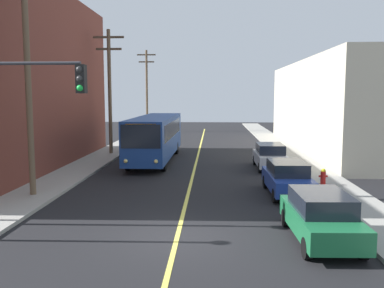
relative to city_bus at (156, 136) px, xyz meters
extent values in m
plane|color=black|center=(2.97, -16.39, -1.82)|extent=(120.00, 120.00, 0.00)
cube|color=gray|center=(-4.28, -6.39, -1.74)|extent=(2.50, 90.00, 0.15)
cube|color=gray|center=(10.22, -6.39, -1.74)|extent=(2.50, 90.00, 0.15)
cube|color=#D8CC4C|center=(2.97, -1.39, -1.81)|extent=(0.16, 60.00, 0.01)
cube|color=black|center=(-5.57, -3.83, -0.22)|extent=(0.06, 15.20, 1.30)
cube|color=black|center=(-5.57, -3.83, 2.98)|extent=(0.06, 15.20, 1.30)
cube|color=black|center=(-5.57, -3.83, 6.18)|extent=(0.06, 15.20, 1.30)
cube|color=beige|center=(17.47, 7.32, 2.00)|extent=(12.00, 26.80, 7.64)
cube|color=black|center=(11.51, 7.32, -0.22)|extent=(0.06, 18.76, 1.30)
cube|color=black|center=(11.51, 7.32, 2.98)|extent=(0.06, 18.76, 1.30)
cube|color=navy|center=(0.00, 0.01, 0.01)|extent=(2.67, 12.02, 2.75)
cube|color=black|center=(-0.06, -5.97, 0.53)|extent=(2.35, 0.10, 1.40)
cube|color=black|center=(0.06, 5.99, 0.63)|extent=(2.30, 0.10, 1.10)
cube|color=black|center=(-1.25, 0.03, 0.53)|extent=(0.16, 10.20, 1.10)
cube|color=black|center=(1.26, 0.00, 0.53)|extent=(0.16, 10.20, 1.10)
cube|color=orange|center=(-0.06, -5.96, 1.13)|extent=(1.79, 0.08, 0.30)
sphere|color=#F9D872|center=(-0.95, -6.00, -0.92)|extent=(0.24, 0.24, 0.24)
sphere|color=#F9D872|center=(0.83, -6.02, -0.92)|extent=(0.24, 0.24, 0.24)
cylinder|color=black|center=(-1.17, -4.18, -1.32)|extent=(0.31, 1.00, 1.00)
cylinder|color=black|center=(1.08, -4.20, -1.32)|extent=(0.31, 1.00, 1.00)
cylinder|color=black|center=(-1.09, 3.52, -1.32)|extent=(0.31, 1.00, 1.00)
cylinder|color=black|center=(1.16, 3.50, -1.32)|extent=(0.31, 1.00, 1.00)
cube|color=#196038|center=(7.65, -16.48, -1.15)|extent=(1.94, 4.46, 0.70)
cube|color=black|center=(7.65, -16.48, -0.50)|extent=(1.70, 2.51, 0.60)
cylinder|color=black|center=(6.90, -18.00, -1.50)|extent=(0.24, 0.65, 0.64)
cylinder|color=black|center=(8.49, -17.95, -1.50)|extent=(0.24, 0.65, 0.64)
cylinder|color=black|center=(6.80, -15.00, -1.50)|extent=(0.24, 0.65, 0.64)
cylinder|color=black|center=(8.40, -14.95, -1.50)|extent=(0.24, 0.65, 0.64)
cube|color=navy|center=(7.68, -10.14, -1.15)|extent=(1.89, 4.44, 0.70)
cube|color=black|center=(7.68, -10.14, -0.50)|extent=(1.67, 2.50, 0.60)
cylinder|color=black|center=(6.91, -11.66, -1.50)|extent=(0.23, 0.64, 0.64)
cylinder|color=black|center=(8.51, -11.62, -1.50)|extent=(0.23, 0.64, 0.64)
cylinder|color=black|center=(6.85, -8.66, -1.50)|extent=(0.23, 0.64, 0.64)
cylinder|color=black|center=(8.45, -8.62, -1.50)|extent=(0.23, 0.64, 0.64)
cube|color=#B7B7BC|center=(7.83, -3.03, -1.15)|extent=(1.83, 4.41, 0.70)
cube|color=black|center=(7.83, -3.03, -0.50)|extent=(1.64, 2.47, 0.60)
cylinder|color=black|center=(7.04, -4.53, -1.50)|extent=(0.22, 0.64, 0.64)
cylinder|color=black|center=(8.64, -4.52, -1.50)|extent=(0.22, 0.64, 0.64)
cylinder|color=black|center=(7.02, -1.53, -1.50)|extent=(0.22, 0.64, 0.64)
cylinder|color=black|center=(8.62, -1.52, -1.50)|extent=(0.22, 0.64, 0.64)
cylinder|color=brown|center=(-4.21, -11.23, 3.94)|extent=(0.28, 0.28, 11.22)
cylinder|color=brown|center=(-3.97, 2.69, 3.16)|extent=(0.28, 0.28, 9.65)
cube|color=#4C3D2D|center=(-3.97, 2.69, 7.38)|extent=(2.40, 0.16, 0.16)
cube|color=#4C3D2D|center=(-3.97, 2.69, 6.48)|extent=(2.00, 0.16, 0.16)
cylinder|color=brown|center=(-4.51, 24.36, 3.52)|extent=(0.28, 0.28, 10.38)
cube|color=#4C3D2D|center=(-4.51, 24.36, 8.11)|extent=(2.40, 0.16, 0.16)
cube|color=#4C3D2D|center=(-4.51, 24.36, 7.21)|extent=(2.00, 0.16, 0.16)
cylinder|color=#2D2D33|center=(-2.23, -15.25, 4.03)|extent=(3.50, 0.12, 0.12)
cube|color=black|center=(-0.48, -15.25, 3.48)|extent=(0.32, 0.36, 1.00)
sphere|color=#2D2D2D|center=(-0.48, -15.44, 3.80)|extent=(0.22, 0.22, 0.22)
sphere|color=#2D2D2D|center=(-0.48, -15.44, 3.48)|extent=(0.22, 0.22, 0.22)
sphere|color=green|center=(-0.48, -15.44, 3.16)|extent=(0.22, 0.22, 0.22)
cylinder|color=red|center=(9.82, -8.47, -1.32)|extent=(0.26, 0.26, 0.70)
sphere|color=gold|center=(9.82, -8.47, -0.95)|extent=(0.24, 0.24, 0.24)
cylinder|color=red|center=(9.66, -8.47, -1.22)|extent=(0.12, 0.10, 0.10)
cylinder|color=red|center=(9.98, -8.47, -1.22)|extent=(0.12, 0.10, 0.10)
camera|label=1|loc=(4.14, -29.74, 2.91)|focal=38.83mm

